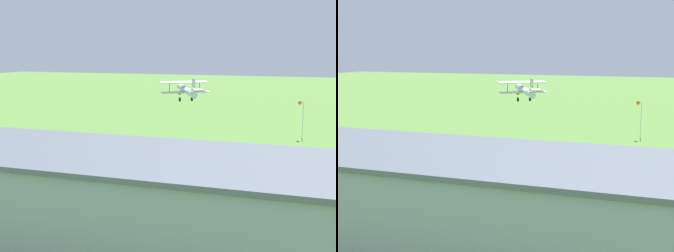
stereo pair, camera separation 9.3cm
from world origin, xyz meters
The scene contains 6 objects.
ground_plane centered at (0.00, 0.00, 0.00)m, with size 400.00×400.00×0.00m, color #568438.
hangar centered at (3.67, 39.03, 3.61)m, with size 40.25×13.66×7.19m.
biplane centered at (9.68, 1.44, 8.35)m, with size 7.20×7.23×3.68m.
person_beside_truck centered at (22.83, 24.28, 0.76)m, with size 0.53×0.53×1.54m.
person_crossing_taxiway centered at (21.24, 23.05, 0.82)m, with size 0.53×0.53×1.65m.
windsock centered at (-5.26, -11.53, 5.35)m, with size 1.25×1.42×6.08m.
Camera 2 is at (-13.57, 67.04, 14.02)m, focal length 50.48 mm.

